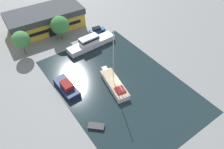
% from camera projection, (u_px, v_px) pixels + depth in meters
% --- Properties ---
extents(ground_plane, '(440.00, 440.00, 0.00)m').
position_uv_depth(ground_plane, '(119.00, 84.00, 50.38)').
color(ground_plane, gray).
extents(water_canal, '(25.47, 37.60, 0.01)m').
position_uv_depth(water_canal, '(119.00, 84.00, 50.38)').
color(water_canal, '#19282D').
rests_on(water_canal, ground).
extents(warehouse_building, '(22.80, 11.98, 5.88)m').
position_uv_depth(warehouse_building, '(45.00, 19.00, 65.86)').
color(warehouse_building, gold).
rests_on(warehouse_building, ground).
extents(quay_tree_near_building, '(5.17, 5.17, 7.11)m').
position_uv_depth(quay_tree_near_building, '(60.00, 25.00, 60.50)').
color(quay_tree_near_building, brown).
rests_on(quay_tree_near_building, ground).
extents(quay_tree_by_water, '(4.50, 4.50, 6.92)m').
position_uv_depth(quay_tree_by_water, '(21.00, 40.00, 55.23)').
color(quay_tree_by_water, brown).
rests_on(quay_tree_by_water, ground).
extents(parked_car, '(4.85, 2.52, 1.68)m').
position_uv_depth(parked_car, '(97.00, 30.00, 65.60)').
color(parked_car, navy).
rests_on(parked_car, ground).
extents(sailboat_moored, '(4.50, 11.16, 14.81)m').
position_uv_depth(sailboat_moored, '(114.00, 84.00, 49.42)').
color(sailboat_moored, silver).
rests_on(sailboat_moored, water_canal).
extents(motor_cruiser, '(14.15, 3.76, 3.48)m').
position_uv_depth(motor_cruiser, '(91.00, 43.00, 59.97)').
color(motor_cruiser, silver).
rests_on(motor_cruiser, water_canal).
extents(small_dinghy, '(3.30, 3.23, 0.52)m').
position_uv_depth(small_dinghy, '(96.00, 126.00, 41.98)').
color(small_dinghy, '#23282D').
rests_on(small_dinghy, water_canal).
extents(cabin_boat, '(3.19, 7.64, 2.30)m').
position_uv_depth(cabin_boat, '(67.00, 87.00, 48.69)').
color(cabin_boat, '#19234C').
rests_on(cabin_boat, water_canal).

